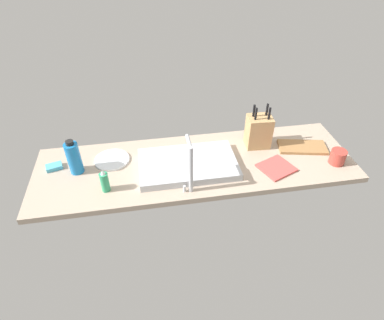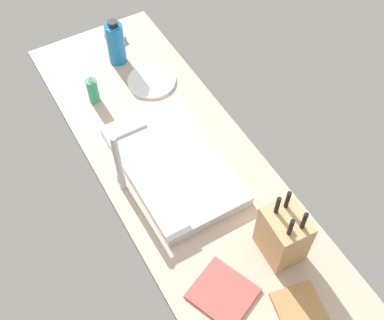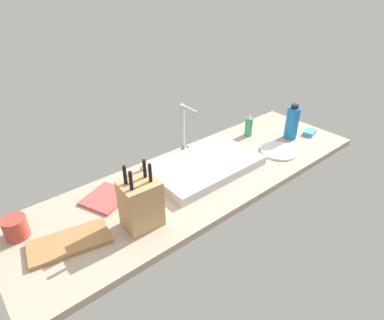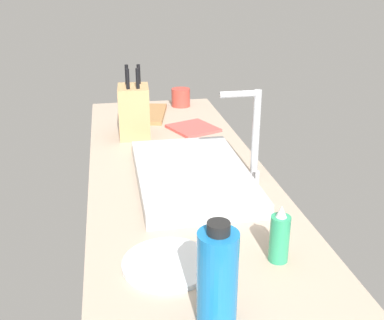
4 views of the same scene
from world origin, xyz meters
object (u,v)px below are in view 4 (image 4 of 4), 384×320
at_px(water_bottle, 217,277).
at_px(dinner_plate, 168,263).
at_px(knife_block, 134,111).
at_px(coffee_mug, 181,97).
at_px(cutting_board, 149,114).
at_px(soap_bottle, 280,237).
at_px(faucet, 252,129).
at_px(sink_basin, 192,175).
at_px(dish_towel, 193,128).

bearing_deg(water_bottle, dinner_plate, -160.58).
relative_size(knife_block, coffee_mug, 3.10).
height_order(cutting_board, soap_bottle, soap_bottle).
xyz_separation_m(faucet, cutting_board, (-0.77, -0.25, -0.16)).
bearing_deg(sink_basin, soap_bottle, 14.19).
distance_m(sink_basin, water_bottle, 0.65).
bearing_deg(dish_towel, knife_block, -81.07).
bearing_deg(cutting_board, water_bottle, -0.17).
bearing_deg(faucet, dinner_plate, -37.26).
relative_size(soap_bottle, dinner_plate, 0.68).
distance_m(sink_basin, faucet, 0.24).
bearing_deg(knife_block, dish_towel, 102.31).
xyz_separation_m(cutting_board, dish_towel, (0.24, 0.16, -0.00)).
bearing_deg(cutting_board, dinner_plate, -3.49).
relative_size(knife_block, dish_towel, 1.52).
height_order(sink_basin, soap_bottle, soap_bottle).
bearing_deg(dinner_plate, faucet, 142.74).
height_order(knife_block, soap_bottle, knife_block).
bearing_deg(soap_bottle, faucet, 171.20).
xyz_separation_m(cutting_board, soap_bottle, (1.22, 0.18, 0.05)).
height_order(soap_bottle, water_bottle, water_bottle).
bearing_deg(dish_towel, soap_bottle, 1.13).
xyz_separation_m(soap_bottle, dish_towel, (-0.98, -0.02, -0.06)).
bearing_deg(dinner_plate, dish_towel, 166.10).
height_order(knife_block, coffee_mug, knife_block).
relative_size(cutting_board, water_bottle, 1.38).
relative_size(water_bottle, dinner_plate, 1.03).
relative_size(sink_basin, cutting_board, 1.91).
bearing_deg(coffee_mug, sink_basin, -6.86).
bearing_deg(soap_bottle, water_bottle, -47.48).
relative_size(knife_block, soap_bottle, 2.00).
relative_size(water_bottle, coffee_mug, 2.36).
height_order(faucet, knife_block, faucet).
height_order(water_bottle, coffee_mug, water_bottle).
distance_m(faucet, cutting_board, 0.82).
relative_size(faucet, coffee_mug, 3.20).
xyz_separation_m(water_bottle, coffee_mug, (-1.53, 0.18, -0.06)).
height_order(sink_basin, faucet, faucet).
height_order(dinner_plate, coffee_mug, coffee_mug).
bearing_deg(sink_basin, knife_block, -162.64).
bearing_deg(sink_basin, coffee_mug, 173.14).
xyz_separation_m(soap_bottle, water_bottle, (0.17, -0.19, 0.04)).
bearing_deg(water_bottle, dish_towel, 171.69).
xyz_separation_m(dinner_plate, dish_towel, (-0.96, 0.24, 0.00)).
distance_m(soap_bottle, dinner_plate, 0.26).
bearing_deg(dish_towel, sink_basin, -10.95).
height_order(dinner_plate, dish_towel, same).
distance_m(dish_towel, coffee_mug, 0.38).
xyz_separation_m(faucet, soap_bottle, (0.45, -0.07, -0.11)).
xyz_separation_m(faucet, water_bottle, (0.62, -0.26, -0.07)).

